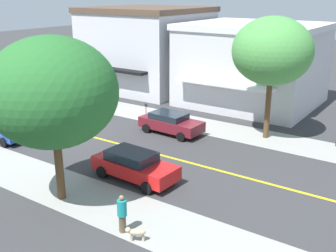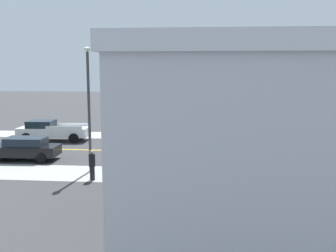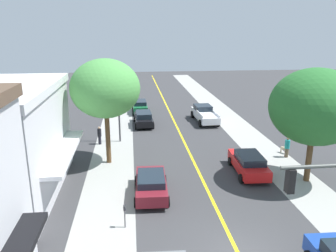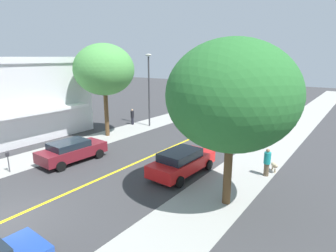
{
  "view_description": "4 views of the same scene",
  "coord_description": "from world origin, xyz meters",
  "px_view_note": "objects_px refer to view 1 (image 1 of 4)",
  "views": [
    {
      "loc": [
        18.95,
        21.73,
        9.6
      ],
      "look_at": [
        0.27,
        8.85,
        2.08
      ],
      "focal_mm": 43.96,
      "sensor_mm": 36.0,
      "label": 1
    },
    {
      "loc": [
        -28.32,
        10.65,
        6.11
      ],
      "look_at": [
        -1.32,
        13.1,
        2.08
      ],
      "focal_mm": 42.47,
      "sensor_mm": 36.0,
      "label": 2
    },
    {
      "loc": [
        -4.76,
        -12.85,
        10.15
      ],
      "look_at": [
        -1.87,
        13.2,
        2.54
      ],
      "focal_mm": 35.9,
      "sensor_mm": 36.0,
      "label": 3
    },
    {
      "loc": [
        12.08,
        -4.33,
        6.92
      ],
      "look_at": [
        -0.1,
        12.5,
        1.78
      ],
      "focal_mm": 29.79,
      "sensor_mm": 36.0,
      "label": 4
    }
  ],
  "objects_px": {
    "street_tree_right_corner": "(52,92)",
    "parking_meter": "(146,109)",
    "blue_sedan_right_curb": "(2,127)",
    "pedestrian_teal_shirt": "(122,213)",
    "street_tree_left_near": "(272,51)",
    "small_dog": "(136,232)",
    "fire_hydrant": "(109,106)",
    "maroon_sedan_left_curb": "(171,123)",
    "grey_sedan_left_curb": "(77,102)",
    "red_sedan_right_curb": "(134,165)"
  },
  "relations": [
    {
      "from": "blue_sedan_right_curb",
      "to": "street_tree_left_near",
      "type": "bearing_deg",
      "value": 37.34
    },
    {
      "from": "parking_meter",
      "to": "maroon_sedan_left_curb",
      "type": "xyz_separation_m",
      "value": [
        1.6,
        3.41,
        -0.07
      ]
    },
    {
      "from": "street_tree_right_corner",
      "to": "pedestrian_teal_shirt",
      "type": "height_order",
      "value": "street_tree_right_corner"
    },
    {
      "from": "pedestrian_teal_shirt",
      "to": "blue_sedan_right_curb",
      "type": "bearing_deg",
      "value": 46.91
    },
    {
      "from": "small_dog",
      "to": "blue_sedan_right_curb",
      "type": "bearing_deg",
      "value": -48.34
    },
    {
      "from": "parking_meter",
      "to": "maroon_sedan_left_curb",
      "type": "height_order",
      "value": "maroon_sedan_left_curb"
    },
    {
      "from": "pedestrian_teal_shirt",
      "to": "small_dog",
      "type": "xyz_separation_m",
      "value": [
        0.22,
        0.88,
        -0.47
      ]
    },
    {
      "from": "small_dog",
      "to": "pedestrian_teal_shirt",
      "type": "bearing_deg",
      "value": -46.53
    },
    {
      "from": "pedestrian_teal_shirt",
      "to": "red_sedan_right_curb",
      "type": "bearing_deg",
      "value": 6.33
    },
    {
      "from": "street_tree_left_near",
      "to": "grey_sedan_left_curb",
      "type": "bearing_deg",
      "value": -78.88
    },
    {
      "from": "maroon_sedan_left_curb",
      "to": "grey_sedan_left_curb",
      "type": "height_order",
      "value": "grey_sedan_left_curb"
    },
    {
      "from": "red_sedan_right_curb",
      "to": "pedestrian_teal_shirt",
      "type": "bearing_deg",
      "value": -54.06
    },
    {
      "from": "fire_hydrant",
      "to": "parking_meter",
      "type": "distance_m",
      "value": 4.06
    },
    {
      "from": "blue_sedan_right_curb",
      "to": "grey_sedan_left_curb",
      "type": "bearing_deg",
      "value": 96.53
    },
    {
      "from": "parking_meter",
      "to": "small_dog",
      "type": "height_order",
      "value": "parking_meter"
    },
    {
      "from": "grey_sedan_left_curb",
      "to": "pedestrian_teal_shirt",
      "type": "xyz_separation_m",
      "value": [
        11.44,
        14.64,
        0.05
      ]
    },
    {
      "from": "grey_sedan_left_curb",
      "to": "pedestrian_teal_shirt",
      "type": "distance_m",
      "value": 18.58
    },
    {
      "from": "maroon_sedan_left_curb",
      "to": "blue_sedan_right_curb",
      "type": "relative_size",
      "value": 1.1
    },
    {
      "from": "street_tree_right_corner",
      "to": "grey_sedan_left_curb",
      "type": "relative_size",
      "value": 1.77
    },
    {
      "from": "parking_meter",
      "to": "pedestrian_teal_shirt",
      "type": "distance_m",
      "value": 15.72
    },
    {
      "from": "fire_hydrant",
      "to": "parking_meter",
      "type": "relative_size",
      "value": 0.57
    },
    {
      "from": "street_tree_right_corner",
      "to": "grey_sedan_left_curb",
      "type": "xyz_separation_m",
      "value": [
        -10.85,
        -10.26,
        -4.42
      ]
    },
    {
      "from": "street_tree_right_corner",
      "to": "parking_meter",
      "type": "relative_size",
      "value": 6.06
    },
    {
      "from": "street_tree_right_corner",
      "to": "red_sedan_right_curb",
      "type": "xyz_separation_m",
      "value": [
        -3.63,
        1.59,
        -4.44
      ]
    },
    {
      "from": "blue_sedan_right_curb",
      "to": "pedestrian_teal_shirt",
      "type": "height_order",
      "value": "pedestrian_teal_shirt"
    },
    {
      "from": "street_tree_left_near",
      "to": "small_dog",
      "type": "bearing_deg",
      "value": 1.54
    },
    {
      "from": "street_tree_left_near",
      "to": "grey_sedan_left_curb",
      "type": "height_order",
      "value": "street_tree_left_near"
    },
    {
      "from": "street_tree_left_near",
      "to": "parking_meter",
      "type": "relative_size",
      "value": 6.29
    },
    {
      "from": "street_tree_right_corner",
      "to": "blue_sedan_right_curb",
      "type": "xyz_separation_m",
      "value": [
        -3.42,
        -9.63,
        -4.41
      ]
    },
    {
      "from": "street_tree_right_corner",
      "to": "pedestrian_teal_shirt",
      "type": "relative_size",
      "value": 4.6
    },
    {
      "from": "parking_meter",
      "to": "blue_sedan_right_curb",
      "type": "relative_size",
      "value": 0.31
    },
    {
      "from": "blue_sedan_right_curb",
      "to": "small_dog",
      "type": "relative_size",
      "value": 5.25
    },
    {
      "from": "street_tree_left_near",
      "to": "pedestrian_teal_shirt",
      "type": "distance_m",
      "value": 15.26
    },
    {
      "from": "fire_hydrant",
      "to": "red_sedan_right_curb",
      "type": "height_order",
      "value": "red_sedan_right_curb"
    },
    {
      "from": "fire_hydrant",
      "to": "blue_sedan_right_curb",
      "type": "relative_size",
      "value": 0.18
    },
    {
      "from": "street_tree_right_corner",
      "to": "maroon_sedan_left_curb",
      "type": "height_order",
      "value": "street_tree_right_corner"
    },
    {
      "from": "street_tree_left_near",
      "to": "street_tree_right_corner",
      "type": "height_order",
      "value": "street_tree_left_near"
    },
    {
      "from": "red_sedan_right_curb",
      "to": "fire_hydrant",
      "type": "bearing_deg",
      "value": 140.43
    },
    {
      "from": "parking_meter",
      "to": "street_tree_left_near",
      "type": "bearing_deg",
      "value": 98.4
    },
    {
      "from": "street_tree_left_near",
      "to": "parking_meter",
      "type": "bearing_deg",
      "value": -81.6
    },
    {
      "from": "blue_sedan_right_curb",
      "to": "pedestrian_teal_shirt",
      "type": "bearing_deg",
      "value": -14.29
    },
    {
      "from": "fire_hydrant",
      "to": "grey_sedan_left_curb",
      "type": "bearing_deg",
      "value": -45.37
    },
    {
      "from": "red_sedan_right_curb",
      "to": "blue_sedan_right_curb",
      "type": "height_order",
      "value": "blue_sedan_right_curb"
    },
    {
      "from": "grey_sedan_left_curb",
      "to": "pedestrian_teal_shirt",
      "type": "height_order",
      "value": "pedestrian_teal_shirt"
    },
    {
      "from": "street_tree_left_near",
      "to": "blue_sedan_right_curb",
      "type": "height_order",
      "value": "street_tree_left_near"
    },
    {
      "from": "red_sedan_right_curb",
      "to": "small_dog",
      "type": "height_order",
      "value": "red_sedan_right_curb"
    },
    {
      "from": "red_sedan_right_curb",
      "to": "small_dog",
      "type": "relative_size",
      "value": 6.11
    },
    {
      "from": "grey_sedan_left_curb",
      "to": "red_sedan_right_curb",
      "type": "bearing_deg",
      "value": -28.86
    },
    {
      "from": "street_tree_left_near",
      "to": "small_dog",
      "type": "height_order",
      "value": "street_tree_left_near"
    },
    {
      "from": "street_tree_right_corner",
      "to": "parking_meter",
      "type": "xyz_separation_m",
      "value": [
        -12.46,
        -4.39,
        -4.4
      ]
    }
  ]
}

